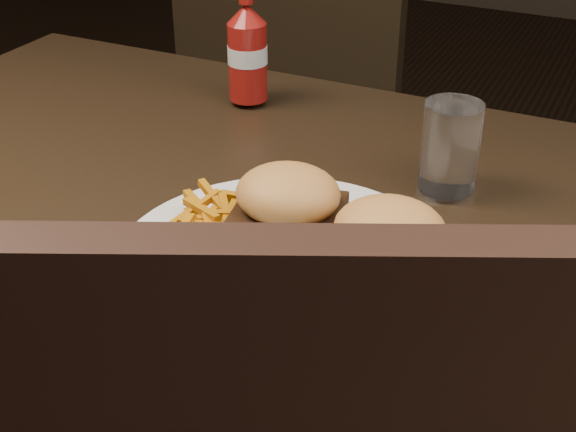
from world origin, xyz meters
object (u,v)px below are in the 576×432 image
at_px(dining_table, 252,235).
at_px(chair_far, 327,140).
at_px(plate, 283,261).
at_px(ketchup_bottle, 248,62).
at_px(tumbler, 450,147).

xyz_separation_m(dining_table, chair_far, (-0.27, 0.84, -0.30)).
relative_size(dining_table, chair_far, 2.56).
bearing_deg(plate, ketchup_bottle, 122.90).
relative_size(dining_table, ketchup_bottle, 11.41).
bearing_deg(chair_far, ketchup_bottle, 102.35).
relative_size(plate, tumbler, 3.29).
relative_size(plate, ketchup_bottle, 3.10).
xyz_separation_m(plate, tumbler, (0.10, 0.21, 0.05)).
distance_m(chair_far, ketchup_bottle, 0.69).
xyz_separation_m(dining_table, ketchup_bottle, (-0.15, 0.27, 0.08)).
bearing_deg(chair_far, dining_table, 108.29).
bearing_deg(ketchup_bottle, dining_table, -61.24).
bearing_deg(plate, dining_table, 136.81).
xyz_separation_m(chair_far, ketchup_bottle, (0.12, -0.56, 0.38)).
bearing_deg(chair_far, tumbler, 122.68).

